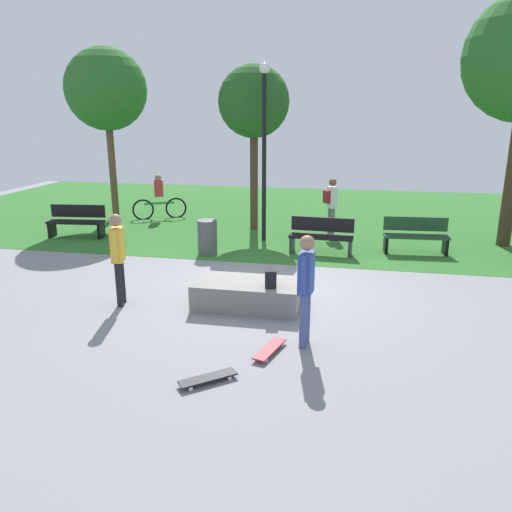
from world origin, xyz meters
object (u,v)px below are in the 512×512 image
object	(u,v)px
skater_performing_trick	(306,282)
skateboard_spare	(208,378)
park_bench_far_left	(77,220)
skater_watching	(118,252)
lamp_post	(264,138)
park_bench_near_lamppost	(321,235)
concrete_ledge	(247,294)
tree_leaning_ash	(254,103)
trash_bin	(207,237)
park_bench_near_path	(416,235)
backpack_on_ledge	(271,278)
tree_young_birch	(106,90)
cyclist_on_bicycle	(159,200)
pedestrian_with_backpack	(331,201)
skateboard_by_ledge	(270,349)

from	to	relation	value
skater_performing_trick	skateboard_spare	size ratio (longest dim) A/B	2.35
skater_performing_trick	park_bench_far_left	xyz separation A→B (m)	(-7.13, 5.69, -0.55)
skater_watching	lamp_post	distance (m)	5.84
park_bench_near_lamppost	concrete_ledge	bearing A→B (deg)	-106.11
skateboard_spare	lamp_post	world-z (taller)	lamp_post
concrete_ledge	lamp_post	distance (m)	5.56
concrete_ledge	skater_watching	world-z (taller)	skater_watching
tree_leaning_ash	trash_bin	world-z (taller)	tree_leaning_ash
skateboard_spare	park_bench_near_path	xyz separation A→B (m)	(3.42, 7.14, 0.42)
tree_leaning_ash	backpack_on_ledge	bearing A→B (deg)	-76.27
tree_leaning_ash	skater_performing_trick	bearing A→B (deg)	-73.22
skater_watching	backpack_on_ledge	bearing A→B (deg)	3.85
skateboard_spare	tree_leaning_ash	distance (m)	9.80
park_bench_far_left	tree_young_birch	distance (m)	4.63
trash_bin	cyclist_on_bicycle	world-z (taller)	cyclist_on_bicycle
skater_performing_trick	park_bench_far_left	size ratio (longest dim) A/B	1.07
skater_performing_trick	park_bench_far_left	distance (m)	9.14
park_bench_far_left	tree_young_birch	xyz separation A→B (m)	(-0.18, 2.80, 3.68)
tree_young_birch	lamp_post	xyz separation A→B (m)	(5.55, -2.20, -1.34)
skateboard_spare	park_bench_near_lamppost	bearing A→B (deg)	80.86
trash_bin	lamp_post	bearing A→B (deg)	54.32
park_bench_near_lamppost	park_bench_near_path	world-z (taller)	same
concrete_ledge	pedestrian_with_backpack	xyz separation A→B (m)	(1.24, 5.94, 0.75)
concrete_ledge	trash_bin	bearing A→B (deg)	117.73
backpack_on_ledge	skater_performing_trick	world-z (taller)	skater_performing_trick
skater_watching	park_bench_far_left	bearing A→B (deg)	127.58
skater_performing_trick	tree_young_birch	size ratio (longest dim) A/B	0.32
concrete_ledge	lamp_post	world-z (taller)	lamp_post
park_bench_far_left	cyclist_on_bicycle	distance (m)	3.18
skater_performing_trick	concrete_ledge	bearing A→B (deg)	130.70
concrete_ledge	backpack_on_ledge	bearing A→B (deg)	-20.81
skater_performing_trick	park_bench_near_path	bearing A→B (deg)	68.51
park_bench_far_left	cyclist_on_bicycle	bearing A→B (deg)	64.00
park_bench_near_lamppost	cyclist_on_bicycle	bearing A→B (deg)	149.75
concrete_ledge	park_bench_far_left	xyz separation A→B (m)	(-5.93, 4.30, 0.24)
skater_performing_trick	park_bench_near_lamppost	bearing A→B (deg)	90.95
skater_performing_trick	pedestrian_with_backpack	bearing A→B (deg)	89.69
skateboard_spare	lamp_post	xyz separation A→B (m)	(-0.60, 7.67, 2.75)
park_bench_near_lamppost	park_bench_near_path	distance (m)	2.41
backpack_on_ledge	trash_bin	world-z (taller)	trash_bin
pedestrian_with_backpack	park_bench_near_path	bearing A→B (deg)	-35.09
backpack_on_ledge	park_bench_far_left	bearing A→B (deg)	-135.81
skateboard_by_ledge	tree_young_birch	bearing A→B (deg)	127.58
park_bench_near_path	backpack_on_ledge	bearing A→B (deg)	-123.46
park_bench_near_path	tree_young_birch	distance (m)	10.62
skateboard_by_ledge	lamp_post	bearing A→B (deg)	100.83
skater_performing_trick	tree_leaning_ash	size ratio (longest dim) A/B	0.36
backpack_on_ledge	skateboard_spare	distance (m)	2.69
tree_young_birch	skateboard_spare	bearing A→B (deg)	-58.04
concrete_ledge	pedestrian_with_backpack	size ratio (longest dim) A/B	1.17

